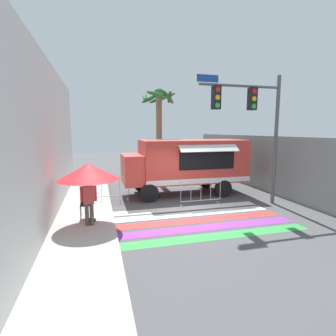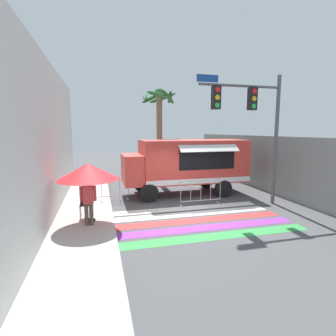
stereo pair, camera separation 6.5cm
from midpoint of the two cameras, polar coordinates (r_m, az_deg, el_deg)
The scene contains 13 objects.
ground_plane at distance 10.60m, azimuth 4.93°, elevation -9.67°, with size 60.00×60.00×0.00m, color #4C4C4F.
sidewalk_left at distance 10.16m, azimuth -24.34°, elevation -10.81°, with size 4.40×16.00×0.13m.
building_left_facade at distance 9.65m, azimuth -25.05°, elevation 5.09°, with size 0.25×16.00×5.70m.
concrete_wall_right at distance 15.31m, azimuth 19.83°, elevation 1.07°, with size 0.20×16.00×2.96m.
crosswalk_painted at distance 9.79m, azimuth 6.78°, elevation -11.21°, with size 6.40×3.60×0.01m.
food_truck at distance 13.30m, azimuth 3.54°, elevation 1.26°, with size 6.16×2.82×2.77m.
traffic_signal_pole at distance 11.69m, azimuth 17.97°, elevation 11.05°, with size 3.80×0.29×5.56m.
patio_umbrella at distance 9.24m, azimuth -16.82°, elevation -0.77°, with size 2.09×2.09×2.02m.
folding_chair at distance 10.02m, azimuth -17.15°, elevation -6.92°, with size 0.46×0.46×0.94m.
vendor_person at distance 9.02m, azimuth -16.78°, elevation -6.49°, with size 0.53×0.21×1.57m.
barricade_front at distance 11.58m, azimuth 7.31°, elevation -5.30°, with size 1.88×0.44×1.14m.
barricade_side at distance 12.49m, azimuth -12.24°, elevation -4.46°, with size 1.68×0.44×1.14m.
palm_tree at distance 16.00m, azimuth -1.85°, elevation 10.96°, with size 2.33×2.27×5.73m.
Camera 2 is at (-3.41, -9.50, 3.23)m, focal length 28.00 mm.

